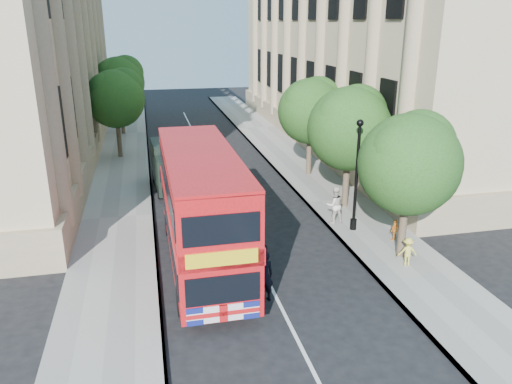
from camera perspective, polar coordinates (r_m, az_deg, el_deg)
ground at (r=17.23m, az=3.28°, el=-13.77°), size 120.00×120.00×0.00m
pavement_right at (r=27.47m, az=9.18°, el=-0.97°), size 3.50×80.00×0.12m
pavement_left at (r=25.69m, az=-15.46°, el=-2.87°), size 3.50×80.00×0.12m
building_right at (r=41.93m, az=13.30°, el=18.06°), size 12.00×38.00×18.00m
tree_right_near at (r=20.29m, az=17.22°, el=3.65°), size 4.00×4.00×6.08m
tree_right_mid at (r=25.48m, az=10.68°, el=7.62°), size 4.20×4.20×6.37m
tree_right_far at (r=31.01m, az=6.32°, el=9.57°), size 4.00×4.00×6.15m
tree_left_far at (r=36.32m, az=-15.73°, el=10.57°), size 4.00×4.00×6.30m
tree_left_back at (r=44.23m, az=-15.34°, el=12.33°), size 4.20×4.20×6.65m
lamp_post at (r=22.93m, az=11.38°, el=1.32°), size 0.32×0.32×5.16m
double_decker_bus at (r=19.47m, az=-6.24°, el=-1.54°), size 2.71×9.93×4.57m
box_van at (r=29.21m, az=-9.67°, el=2.78°), size 2.18×4.78×2.67m
police_constable at (r=17.47m, az=0.91°, el=-9.61°), size 0.75×0.55×1.90m
woman_pedestrian at (r=23.99m, az=8.96°, el=-1.48°), size 0.92×0.73×1.81m
child_a at (r=22.83m, az=15.58°, el=-4.19°), size 0.61×0.47×0.97m
child_b at (r=20.68m, az=16.94°, el=-6.52°), size 0.82×0.58×1.16m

